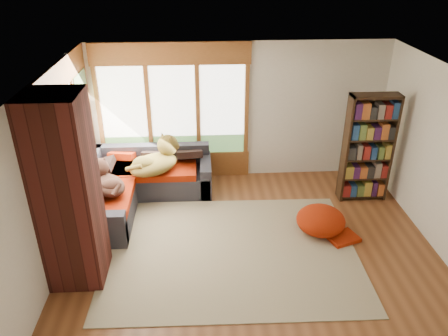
# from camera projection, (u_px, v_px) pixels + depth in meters

# --- Properties ---
(floor) EXTENTS (5.50, 5.50, 0.00)m
(floor) POSITION_uv_depth(u_px,v_px,m) (252.00, 252.00, 6.49)
(floor) COLOR brown
(floor) RESTS_ON ground
(ceiling) EXTENTS (5.50, 5.50, 0.00)m
(ceiling) POSITION_uv_depth(u_px,v_px,m) (258.00, 81.00, 5.30)
(ceiling) COLOR white
(wall_back) EXTENTS (5.50, 0.04, 2.60)m
(wall_back) POSITION_uv_depth(u_px,v_px,m) (238.00, 112.00, 8.11)
(wall_back) COLOR silver
(wall_back) RESTS_ON ground
(wall_front) EXTENTS (5.50, 0.04, 2.60)m
(wall_front) POSITION_uv_depth(u_px,v_px,m) (290.00, 315.00, 3.68)
(wall_front) COLOR silver
(wall_front) RESTS_ON ground
(wall_left) EXTENTS (0.04, 5.00, 2.60)m
(wall_left) POSITION_uv_depth(u_px,v_px,m) (47.00, 181.00, 5.76)
(wall_left) COLOR silver
(wall_left) RESTS_ON ground
(windows_back) EXTENTS (2.82, 0.10, 1.90)m
(windows_back) POSITION_uv_depth(u_px,v_px,m) (173.00, 111.00, 8.00)
(windows_back) COLOR brown
(windows_back) RESTS_ON wall_back
(windows_left) EXTENTS (0.10, 2.62, 1.90)m
(windows_left) POSITION_uv_depth(u_px,v_px,m) (72.00, 141.00, 6.80)
(windows_left) COLOR brown
(windows_left) RESTS_ON wall_left
(roller_blind) EXTENTS (0.03, 0.72, 0.90)m
(roller_blind) POSITION_uv_depth(u_px,v_px,m) (82.00, 99.00, 7.35)
(roller_blind) COLOR #5E7E50
(roller_blind) RESTS_ON wall_left
(brick_chimney) EXTENTS (0.70, 0.70, 2.60)m
(brick_chimney) POSITION_uv_depth(u_px,v_px,m) (67.00, 194.00, 5.46)
(brick_chimney) COLOR #471914
(brick_chimney) RESTS_ON ground
(sectional_sofa) EXTENTS (2.20, 2.20, 0.80)m
(sectional_sofa) POSITION_uv_depth(u_px,v_px,m) (132.00, 183.00, 7.76)
(sectional_sofa) COLOR #25252B
(sectional_sofa) RESTS_ON ground
(area_rug) EXTENTS (3.75, 2.89, 0.01)m
(area_rug) POSITION_uv_depth(u_px,v_px,m) (231.00, 251.00, 6.51)
(area_rug) COLOR beige
(area_rug) RESTS_ON ground
(bookshelf) EXTENTS (0.83, 0.28, 1.93)m
(bookshelf) POSITION_uv_depth(u_px,v_px,m) (368.00, 149.00, 7.46)
(bookshelf) COLOR black
(bookshelf) RESTS_ON ground
(pouf) EXTENTS (0.81, 0.81, 0.41)m
(pouf) POSITION_uv_depth(u_px,v_px,m) (321.00, 220.00, 6.86)
(pouf) COLOR #A02308
(pouf) RESTS_ON area_rug
(dog_tan) EXTENTS (1.07, 1.05, 0.53)m
(dog_tan) POSITION_uv_depth(u_px,v_px,m) (157.00, 157.00, 7.55)
(dog_tan) COLOR olive
(dog_tan) RESTS_ON sectional_sofa
(dog_brindle) EXTENTS (0.81, 0.88, 0.43)m
(dog_brindle) POSITION_uv_depth(u_px,v_px,m) (106.00, 178.00, 6.96)
(dog_brindle) COLOR black
(dog_brindle) RESTS_ON sectional_sofa
(throw_pillows) EXTENTS (1.98, 1.68, 0.45)m
(throw_pillows) POSITION_uv_depth(u_px,v_px,m) (133.00, 155.00, 7.67)
(throw_pillows) COLOR black
(throw_pillows) RESTS_ON sectional_sofa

